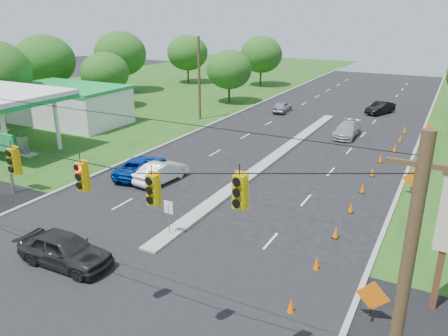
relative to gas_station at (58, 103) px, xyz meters
The scene contains 35 objects.
ground 31.23m from the gas_station, 40.57° to the right, with size 160.00×160.00×0.00m, color black.
grass_left 6.87m from the gas_station, behind, with size 40.00×160.00×0.06m, color #1E4714.
cross_street 31.23m from the gas_station, 40.57° to the right, with size 160.00×14.00×0.02m, color black.
curb_left 16.89m from the gas_station, 35.78° to the left, with size 0.25×110.00×0.16m, color gray.
curb_right 35.22m from the gas_station, 16.13° to the left, with size 0.25×110.00×0.16m, color gray.
median 23.79m from the gas_station, ahead, with size 1.00×34.00×0.18m, color gray.
median_sign 27.62m from the gas_station, 31.07° to the right, with size 0.55×0.06×2.05m.
signal_span 31.83m from the gas_station, 42.00° to the right, with size 25.60×0.32×9.00m.
utility_pole_far_left 14.93m from the gas_station, 41.21° to the left, with size 0.28×0.28×9.00m, color #422D1C.
gas_station is the anchor object (origin of this frame).
cone_0 36.03m from the gas_station, 28.65° to the right, with size 0.32×0.32×0.70m, color #FF6400.
cone_1 34.50m from the gas_station, 23.53° to the right, with size 0.32×0.32×0.70m, color #FF6400.
cone_2 33.26m from the gas_station, 17.98° to the right, with size 0.32×0.32×0.70m, color #FF6400.
cone_3 32.35m from the gas_station, 12.06° to the right, with size 0.32×0.32×0.70m, color #FF6400.
cone_4 31.81m from the gas_station, ahead, with size 0.32×0.32×0.70m, color #FF6400.
cone_5 31.64m from the gas_station, ahead, with size 0.32×0.32×0.70m, color #FF6400.
cone_6 31.86m from the gas_station, ahead, with size 0.32×0.32×0.70m, color #FF6400.
cone_7 33.04m from the gas_station, 12.72° to the left, with size 0.32×0.32×0.70m, color #FF6400.
cone_8 33.99m from the gas_station, 18.49° to the left, with size 0.32×0.32×0.70m, color #FF6400.
cone_9 35.25m from the gas_station, 23.91° to the left, with size 0.32×0.32×0.70m, color #FF6400.
work_sign_0 38.11m from the gas_station, 25.25° to the right, with size 1.27×0.58×1.37m.
work_sign_1 34.54m from the gas_station, ahead, with size 1.27×0.58×1.37m.
work_sign_2 36.42m from the gas_station, 18.85° to the left, with size 1.27×0.58×1.37m.
tree_2 10.19m from the gas_station, 103.60° to the left, with size 5.88×5.88×6.86m.
tree_3 21.66m from the gas_station, 112.93° to the left, with size 7.56×7.56×8.82m.
tree_4 32.14m from the gas_station, 97.82° to the left, with size 6.72×6.72×7.84m.
tree_5 22.05m from the gas_station, 63.99° to the left, with size 5.88×5.88×6.86m.
tree_6 35.67m from the gas_station, 77.60° to the left, with size 6.72×6.72×7.84m.
tree_14 13.29m from the gas_station, 143.18° to the left, with size 7.56×7.56×8.82m.
black_sedan 28.23m from the gas_station, 42.09° to the right, with size 1.94×4.81×1.64m, color black.
white_sedan 20.22m from the gas_station, 22.95° to the right, with size 1.53×4.38×1.44m, color white.
blue_pickup 18.22m from the gas_station, 24.60° to the right, with size 2.36×5.11×1.42m, color #022C95.
silver_car_far 29.25m from the gas_station, 20.46° to the left, with size 1.95×4.80×1.39m, color #9A999D.
silver_car_oncoming 25.24m from the gas_station, 44.64° to the left, with size 1.56×3.87×1.32m, color gray.
dark_car_receding 36.20m from the gas_station, 38.05° to the left, with size 1.52×4.36×1.44m, color black.
Camera 1 is at (12.36, -11.05, 11.37)m, focal length 35.00 mm.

